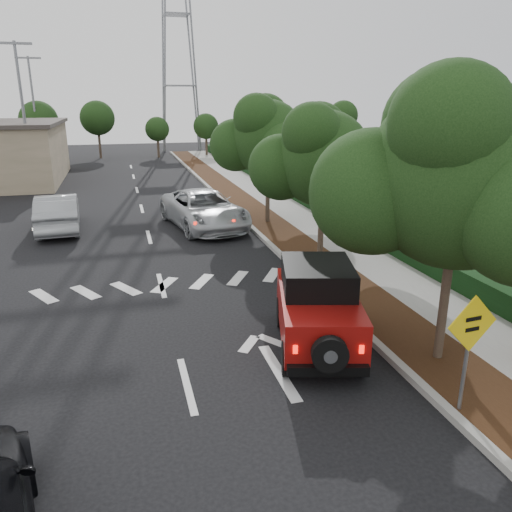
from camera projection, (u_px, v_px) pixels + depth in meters
name	position (u px, v px, depth m)	size (l,w,h in m)	color
ground	(187.00, 385.00, 10.34)	(120.00, 120.00, 0.00)	black
curb	(253.00, 228.00, 22.51)	(0.20, 70.00, 0.15)	#9E9B93
planting_strip	(274.00, 227.00, 22.77)	(1.80, 70.00, 0.12)	black
sidewalk	(313.00, 225.00, 23.24)	(2.00, 70.00, 0.12)	gray
hedge	(341.00, 216.00, 23.49)	(0.80, 70.00, 0.80)	black
transmission_tower	(182.00, 151.00, 56.00)	(7.00, 4.00, 28.00)	slate
street_tree_near	(437.00, 361.00, 11.29)	(3.80, 3.80, 5.92)	black
street_tree_mid	(319.00, 266.00, 17.73)	(3.20, 3.20, 5.32)	black
street_tree_far	(267.00, 224.00, 23.71)	(3.40, 3.40, 5.62)	black
light_pole_a	(34.00, 189.00, 32.62)	(2.00, 0.22, 9.00)	slate
light_pole_b	(42.00, 167.00, 43.41)	(2.00, 0.22, 9.00)	slate
red_jeep	(317.00, 305.00, 11.76)	(2.61, 4.11, 2.01)	black
silver_suv_ahead	(204.00, 209.00, 22.77)	(2.79, 6.04, 1.68)	#B2B6BA
silver_sedan_oncoming	(58.00, 213.00, 22.22)	(1.74, 4.98, 1.64)	#9C9FA3
speed_hump_sign	(470.00, 338.00, 8.90)	(1.08, 0.13, 2.30)	slate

